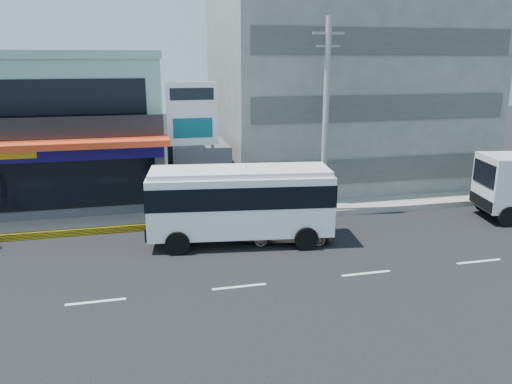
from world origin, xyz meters
TOP-DOWN VIEW (x-y plane):
  - ground at (0.00, 0.00)m, footprint 120.00×120.00m
  - sidewalk at (5.00, 9.50)m, footprint 70.00×5.00m
  - shop_building at (-8.00, 13.95)m, footprint 12.40×11.70m
  - concrete_building at (10.00, 15.00)m, footprint 16.00×12.00m
  - gap_structure at (0.00, 12.00)m, footprint 3.00×6.00m
  - satellite_dish at (0.00, 11.00)m, footprint 1.50×1.50m
  - billboard at (-0.50, 9.20)m, footprint 2.60×0.18m
  - utility_pole_near at (6.00, 7.40)m, footprint 1.60×0.30m
  - minibus at (0.98, 4.51)m, footprint 8.35×3.68m
  - sedan at (3.00, 4.16)m, footprint 4.55×2.57m

SIDE VIEW (x-z plane):
  - ground at x=0.00m, z-range 0.00..0.00m
  - sidewalk at x=5.00m, z-range 0.00..0.30m
  - sedan at x=3.00m, z-range 0.00..1.46m
  - gap_structure at x=0.00m, z-range 0.00..3.50m
  - minibus at x=0.98m, z-range 0.33..3.71m
  - satellite_dish at x=0.00m, z-range 3.50..3.65m
  - shop_building at x=-8.00m, z-range 0.00..8.00m
  - billboard at x=-0.50m, z-range 1.48..8.38m
  - utility_pole_near at x=6.00m, z-range 0.15..10.15m
  - concrete_building at x=10.00m, z-range 0.00..14.00m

